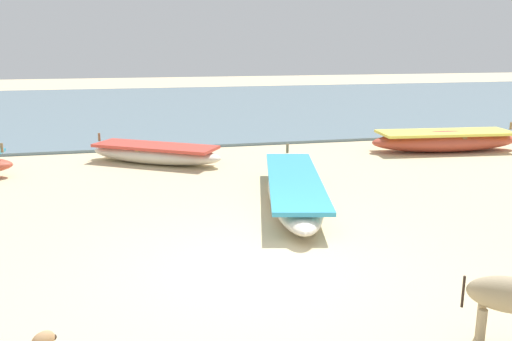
% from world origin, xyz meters
% --- Properties ---
extents(ground, '(80.00, 80.00, 0.00)m').
position_xyz_m(ground, '(0.00, 0.00, 0.00)').
color(ground, beige).
extents(sea_water, '(60.00, 20.00, 0.08)m').
position_xyz_m(sea_water, '(0.00, 18.19, 0.04)').
color(sea_water, slate).
rests_on(sea_water, ground).
extents(fishing_boat_1, '(3.38, 2.62, 0.65)m').
position_xyz_m(fishing_boat_1, '(-0.89, 6.54, 0.25)').
color(fishing_boat_1, beige).
rests_on(fishing_boat_1, ground).
extents(fishing_boat_4, '(4.14, 1.49, 0.75)m').
position_xyz_m(fishing_boat_4, '(6.73, 6.29, 0.30)').
color(fishing_boat_4, '#B74733').
rests_on(fishing_boat_4, ground).
extents(fishing_boat_5, '(1.99, 4.81, 0.66)m').
position_xyz_m(fishing_boat_5, '(1.42, 2.75, 0.25)').
color(fishing_boat_5, beige).
rests_on(fishing_boat_5, ground).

